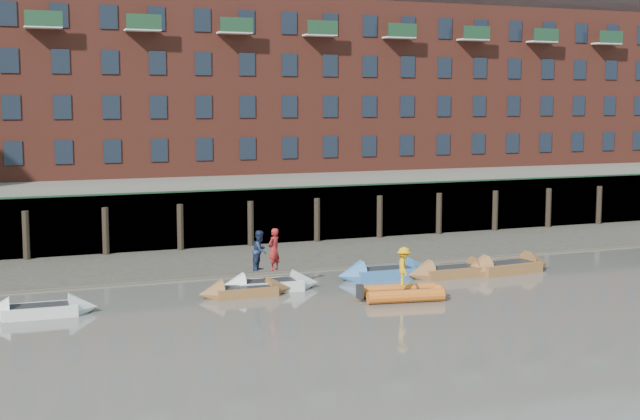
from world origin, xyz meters
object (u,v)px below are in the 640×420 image
person_rower_b (260,250)px  person_rib_crew (404,267)px  rowboat_2 (245,291)px  person_rower_a (274,249)px  rowboat_0 (40,311)px  rowboat_5 (451,272)px  rib_tender (405,293)px  rowboat_4 (386,273)px  rowboat_6 (507,267)px  rowboat_3 (269,285)px

person_rower_b → person_rib_crew: 6.36m
rowboat_2 → person_rower_a: 2.28m
rowboat_0 → rowboat_5: rowboat_5 is taller
rowboat_0 → rowboat_2: size_ratio=1.08×
rowboat_2 → rib_tender: size_ratio=1.12×
rowboat_4 → person_rib_crew: bearing=-104.5°
rowboat_4 → rowboat_6: size_ratio=0.94×
rowboat_5 → rowboat_2: bearing=-177.7°
rowboat_4 → person_rower_b: (-6.22, -0.39, 1.50)m
rowboat_6 → person_rib_crew: 8.16m
person_rib_crew → rowboat_3: bearing=72.7°
rowboat_6 → person_rib_crew: (-7.29, -3.48, 1.13)m
rowboat_2 → person_rower_a: (1.50, 0.65, 1.58)m
rowboat_3 → person_rower_b: (-0.32, 0.22, 1.52)m
rowboat_2 → rowboat_3: bearing=28.6°
rowboat_3 → person_rib_crew: size_ratio=2.77×
rowboat_0 → person_rib_crew: bearing=-8.3°
rowboat_2 → person_rib_crew: (5.86, -3.14, 1.18)m
rowboat_3 → person_rower_b: bearing=148.8°
rowboat_0 → person_rib_crew: person_rib_crew is taller
rowboat_0 → rowboat_5: 18.57m
rowboat_5 → person_rower_b: size_ratio=2.63×
rowboat_3 → rib_tender: size_ratio=1.25×
rib_tender → person_rower_b: 6.56m
rowboat_6 → rib_tender: rowboat_6 is taller
rowboat_6 → rowboat_3: bearing=173.7°
rowboat_2 → person_rower_b: person_rower_b is taller
rowboat_4 → rowboat_5: rowboat_4 is taller
person_rower_a → rowboat_5: bearing=144.1°
rowboat_3 → person_rower_b: person_rower_b is taller
rib_tender → person_rower_b: person_rower_b is taller
person_rower_b → rowboat_0: bearing=139.5°
person_rower_a → rib_tender: bearing=105.3°
rowboat_2 → person_rower_a: size_ratio=2.20×
rowboat_0 → rowboat_4: bearing=8.8°
rowboat_6 → rowboat_2: bearing=176.7°
rowboat_3 → person_rower_a: bearing=2.9°
rowboat_3 → rowboat_6: bearing=2.3°
rowboat_0 → rowboat_6: rowboat_6 is taller
rowboat_2 → rowboat_3: 1.42m
rowboat_6 → person_rib_crew: bearing=-159.2°
rowboat_3 → rowboat_5: bearing=2.6°
rowboat_3 → rowboat_5: (8.93, -0.19, 0.01)m
rowboat_5 → person_rib_crew: bearing=-140.6°
rowboat_6 → person_rower_b: (-12.20, 0.54, 1.49)m
rowboat_3 → rowboat_4: rowboat_4 is taller
rowboat_0 → rowboat_5: bearing=5.2°
rowboat_2 → person_rower_b: 2.01m
person_rower_b → rowboat_3: bearing=-84.2°
person_rib_crew → person_rower_a: bearing=71.2°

